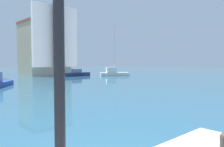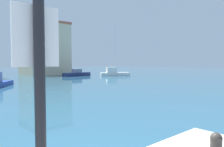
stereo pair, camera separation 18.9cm
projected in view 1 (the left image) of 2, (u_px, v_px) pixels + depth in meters
name	position (u px, v px, depth m)	size (l,w,h in m)	color
water	(92.00, 83.00, 29.27)	(160.00, 160.00, 0.00)	#285670
sailboat_white_far_left	(114.00, 72.00, 44.85)	(5.89, 4.50, 9.54)	white
motorboat_navy_behind_lamppost	(77.00, 74.00, 43.45)	(5.62, 1.88, 1.40)	#19234C
harbor_office	(44.00, 48.00, 48.51)	(8.83, 8.05, 11.22)	beige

